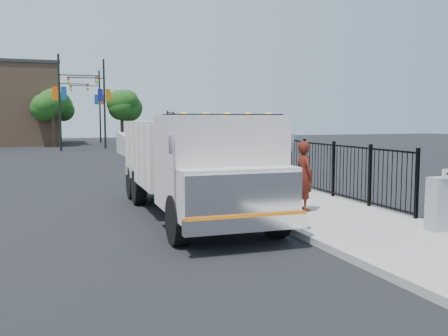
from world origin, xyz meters
name	(u,v)px	position (x,y,z in m)	size (l,w,h in m)	color
ground	(260,218)	(0.00, 0.00, 0.00)	(120.00, 120.00, 0.00)	black
sidewalk	(363,225)	(1.93, -2.00, 0.06)	(3.55, 12.00, 0.12)	#9E998E
curb	(294,230)	(0.00, -2.00, 0.08)	(0.30, 12.00, 0.16)	#ADAAA3
ramp	(183,165)	(2.12, 16.00, 0.00)	(3.95, 24.00, 1.70)	#9E998E
iron_fence	(229,153)	(3.55, 12.00, 0.90)	(0.10, 28.00, 1.80)	black
truck	(194,159)	(-1.67, 0.74, 1.61)	(2.89, 8.40, 2.86)	black
worker	(304,176)	(1.36, 0.02, 1.11)	(0.72, 0.47, 1.97)	#4F180F
utility_cabinet	(440,204)	(3.10, -3.31, 0.75)	(0.55, 0.40, 1.25)	gray
debris	(264,204)	(0.66, 1.24, 0.16)	(0.30, 0.30, 0.07)	silver
light_pole_0	(63,98)	(-3.96, 31.45, 4.36)	(3.77, 0.22, 8.00)	black
light_pole_1	(101,100)	(-0.67, 33.83, 4.36)	(3.78, 0.22, 8.00)	black
light_pole_2	(61,102)	(-3.84, 42.32, 4.36)	(3.77, 0.22, 8.00)	black
light_pole_3	(97,103)	(0.07, 45.04, 4.36)	(3.77, 0.22, 8.00)	black
tree_0	(52,105)	(-4.74, 37.77, 3.95)	(2.76, 2.76, 5.38)	#382314
tree_1	(122,107)	(2.24, 41.20, 3.95)	(2.69, 2.69, 5.35)	#382314
tree_2	(59,107)	(-3.86, 48.11, 3.96)	(3.02, 3.02, 5.51)	#382314
building	(8,106)	(-9.00, 44.00, 4.00)	(10.00, 10.00, 8.00)	#8C664C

